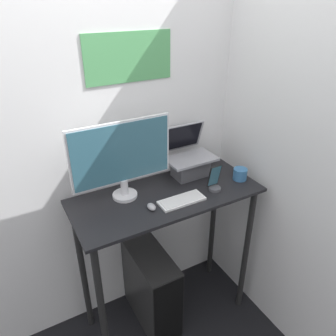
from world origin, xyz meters
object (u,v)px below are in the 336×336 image
(laptop, at_px, (189,162))
(cell_phone, at_px, (214,182))
(computer_tower, at_px, (151,287))
(mouse, at_px, (151,207))
(keyboard, at_px, (182,200))
(monitor, at_px, (122,158))

(laptop, bearing_deg, cell_phone, -81.33)
(cell_phone, bearing_deg, computer_tower, 160.97)
(laptop, height_order, computer_tower, laptop)
(cell_phone, relative_size, computer_tower, 0.28)
(mouse, height_order, cell_phone, cell_phone)
(keyboard, distance_m, computer_tower, 0.82)
(laptop, distance_m, cell_phone, 0.24)
(laptop, bearing_deg, monitor, -175.16)
(laptop, relative_size, mouse, 4.79)
(monitor, distance_m, computer_tower, 1.05)
(laptop, relative_size, cell_phone, 1.95)
(monitor, bearing_deg, mouse, -67.47)
(laptop, distance_m, monitor, 0.51)
(laptop, xyz_separation_m, computer_tower, (-0.36, -0.10, -0.88))
(monitor, bearing_deg, keyboard, -38.35)
(laptop, distance_m, computer_tower, 0.95)
(mouse, relative_size, cell_phone, 0.41)
(cell_phone, bearing_deg, laptop, 98.67)
(laptop, xyz_separation_m, cell_phone, (0.04, -0.24, -0.04))
(laptop, relative_size, keyboard, 1.19)
(keyboard, bearing_deg, cell_phone, 4.10)
(laptop, height_order, monitor, monitor)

